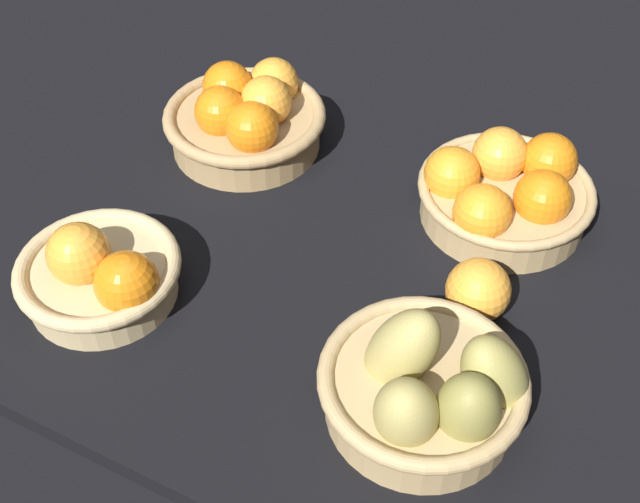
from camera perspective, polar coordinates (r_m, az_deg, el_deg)
name	(u,v)px	position (r cm, az deg, el deg)	size (l,w,h in cm)	color
market_tray	(309,271)	(110.11, -0.81, -1.37)	(84.00, 72.00, 3.00)	black
basket_far_left	(246,117)	(125.84, -5.20, 9.38)	(24.87, 24.87, 12.03)	tan
basket_near_right_pears	(429,388)	(90.62, 7.65, -9.49)	(24.88, 23.41, 15.61)	tan
basket_far_right	(505,191)	(115.41, 12.84, 4.16)	(24.51, 24.51, 11.46)	tan
basket_near_left	(101,274)	(105.48, -15.16, -1.54)	(21.01, 21.01, 11.39)	tan
loose_orange_front_gap	(478,290)	(102.09, 11.05, -2.69)	(8.15, 8.15, 8.15)	#F49E33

